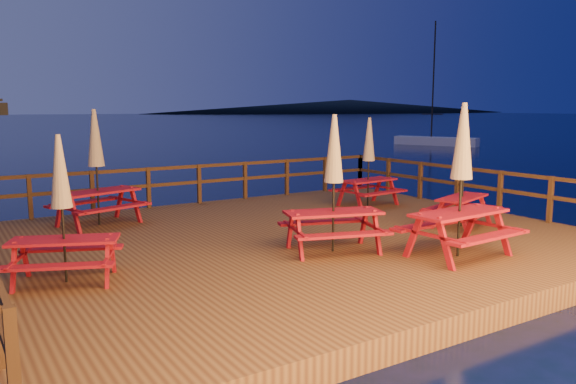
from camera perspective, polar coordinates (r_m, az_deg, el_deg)
name	(u,v)px	position (r m, az deg, el deg)	size (l,w,h in m)	color
ground	(292,254)	(11.97, 0.43, -6.34)	(500.00, 500.00, 0.00)	black
deck	(292,245)	(11.92, 0.43, -5.41)	(12.00, 10.00, 0.40)	#4E2F19
deck_piles	(292,268)	(12.05, 0.42, -7.72)	(11.44, 9.44, 1.40)	#392812
railing	(251,190)	(13.23, -3.74, 0.23)	(11.80, 9.75, 1.10)	#392812
headland_right	(350,106)	(306.67, 6.30, 8.65)	(230.40, 86.40, 7.00)	black
sailboat	(435,141)	(47.43, 14.75, 5.01)	(3.75, 6.69, 10.08)	white
picnic_table_0	(463,175)	(13.23, 17.39, 1.69)	(1.93, 1.75, 2.28)	maroon
picnic_table_1	(62,207)	(9.21, -21.98, -1.40)	(1.98, 1.83, 2.29)	maroon
picnic_table_2	(369,160)	(15.49, 8.19, 3.21)	(1.82, 1.55, 2.41)	maroon
picnic_table_3	(461,178)	(10.48, 17.18, 1.37)	(2.02, 1.69, 2.77)	maroon
picnic_table_4	(96,166)	(13.49, -18.88, 2.56)	(2.22, 2.01, 2.65)	maroon
picnic_table_5	(334,181)	(10.40, 4.66, 1.08)	(2.15, 1.94, 2.56)	maroon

